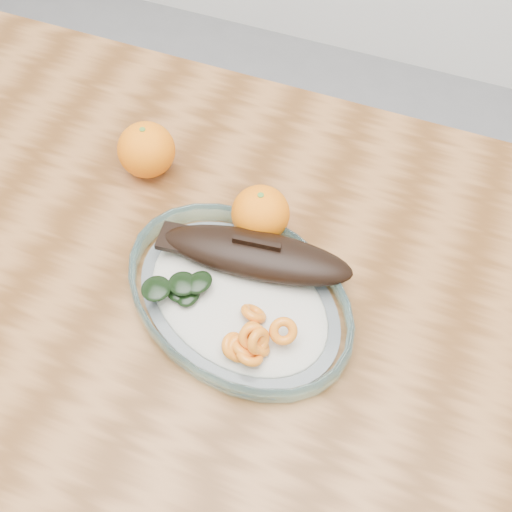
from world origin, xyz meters
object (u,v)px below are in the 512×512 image
(plated_meal, at_px, (239,293))
(orange_right, at_px, (261,214))
(dining_table, at_px, (205,326))
(orange_left, at_px, (146,150))

(plated_meal, bearing_deg, orange_right, 119.13)
(plated_meal, bearing_deg, dining_table, -157.37)
(plated_meal, relative_size, orange_right, 9.48)
(plated_meal, distance_m, orange_left, 0.26)
(dining_table, bearing_deg, plated_meal, 0.98)
(dining_table, distance_m, orange_right, 0.18)
(plated_meal, height_order, orange_left, orange_left)
(plated_meal, xyz_separation_m, orange_right, (-0.01, 0.11, 0.02))
(orange_left, distance_m, orange_right, 0.19)
(orange_right, bearing_deg, dining_table, -109.22)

